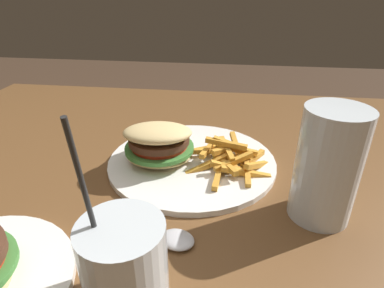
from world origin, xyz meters
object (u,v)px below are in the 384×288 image
meal_plate_near (180,153)px  juice_glass (125,269)px  beer_glass (327,167)px  spoon (171,238)px

meal_plate_near → juice_glass: (0.01, 0.28, 0.02)m
meal_plate_near → beer_glass: beer_glass is taller
beer_glass → spoon: beer_glass is taller
spoon → beer_glass: bearing=40.7°
juice_glass → spoon: (-0.03, -0.09, -0.04)m
beer_glass → juice_glass: bearing=37.1°
meal_plate_near → juice_glass: 0.28m
beer_glass → spoon: bearing=22.3°
beer_glass → spoon: (0.20, 0.08, -0.07)m
meal_plate_near → spoon: meal_plate_near is taller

